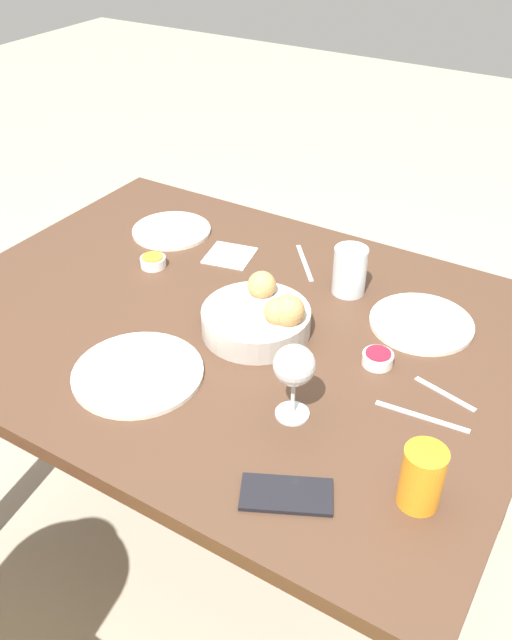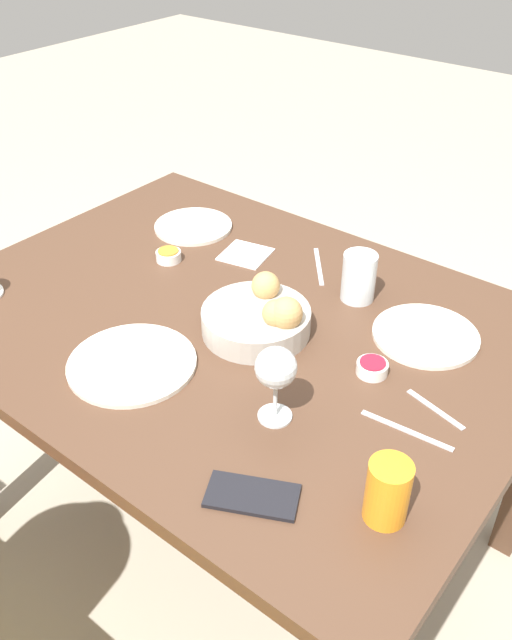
# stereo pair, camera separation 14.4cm
# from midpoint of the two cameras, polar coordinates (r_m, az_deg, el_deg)

# --- Properties ---
(ground_plane) EXTENTS (10.00, 10.00, 0.00)m
(ground_plane) POSITION_cam_midpoint_polar(r_m,az_deg,el_deg) (2.05, -3.87, -17.81)
(ground_plane) COLOR #A89E89
(dining_table) EXTENTS (1.33, 0.99, 0.77)m
(dining_table) POSITION_cam_midpoint_polar(r_m,az_deg,el_deg) (1.56, -4.85, -2.93)
(dining_table) COLOR #4C3323
(dining_table) RESTS_ON ground_plane
(bread_basket) EXTENTS (0.23, 0.23, 0.11)m
(bread_basket) POSITION_cam_midpoint_polar(r_m,az_deg,el_deg) (1.44, -2.50, 0.14)
(bread_basket) COLOR #B2ADA3
(bread_basket) RESTS_ON dining_table
(plate_near_left) EXTENTS (0.23, 0.23, 0.01)m
(plate_near_left) POSITION_cam_midpoint_polar(r_m,az_deg,el_deg) (1.50, 11.12, -0.35)
(plate_near_left) COLOR silver
(plate_near_left) RESTS_ON dining_table
(plate_near_right) EXTENTS (0.21, 0.21, 0.01)m
(plate_near_right) POSITION_cam_midpoint_polar(r_m,az_deg,el_deg) (1.86, -9.36, 7.38)
(plate_near_right) COLOR silver
(plate_near_right) RESTS_ON dining_table
(plate_far_center) EXTENTS (0.26, 0.26, 0.01)m
(plate_far_center) POSITION_cam_midpoint_polar(r_m,az_deg,el_deg) (1.38, -12.91, -4.49)
(plate_far_center) COLOR silver
(plate_far_center) RESTS_ON dining_table
(juice_glass) EXTENTS (0.07, 0.07, 0.11)m
(juice_glass) POSITION_cam_midpoint_polar(r_m,az_deg,el_deg) (1.10, 10.10, -13.08)
(juice_glass) COLOR orange
(juice_glass) RESTS_ON dining_table
(water_tumbler) EXTENTS (0.08, 0.08, 0.11)m
(water_tumbler) POSITION_cam_midpoint_polar(r_m,az_deg,el_deg) (1.57, 5.30, 4.08)
(water_tumbler) COLOR silver
(water_tumbler) RESTS_ON dining_table
(wine_glass) EXTENTS (0.08, 0.08, 0.16)m
(wine_glass) POSITION_cam_midpoint_polar(r_m,az_deg,el_deg) (1.19, -0.24, -4.18)
(wine_glass) COLOR silver
(wine_glass) RESTS_ON dining_table
(jam_bowl_berry) EXTENTS (0.06, 0.06, 0.03)m
(jam_bowl_berry) POSITION_cam_midpoint_polar(r_m,az_deg,el_deg) (1.38, 7.28, -3.33)
(jam_bowl_berry) COLOR white
(jam_bowl_berry) RESTS_ON dining_table
(jam_bowl_honey) EXTENTS (0.06, 0.06, 0.03)m
(jam_bowl_honey) POSITION_cam_midpoint_polar(r_m,az_deg,el_deg) (1.71, -11.08, 4.79)
(jam_bowl_honey) COLOR white
(jam_bowl_honey) RESTS_ON dining_table
(fork_silver) EXTENTS (0.12, 0.14, 0.00)m
(fork_silver) POSITION_cam_midpoint_polar(r_m,az_deg,el_deg) (1.70, 1.68, 4.77)
(fork_silver) COLOR #B7B7BC
(fork_silver) RESTS_ON dining_table
(knife_silver) EXTENTS (0.18, 0.03, 0.00)m
(knife_silver) POSITION_cam_midpoint_polar(r_m,az_deg,el_deg) (1.28, 10.66, -8.14)
(knife_silver) COLOR #B7B7BC
(knife_silver) RESTS_ON dining_table
(spoon_coffee) EXTENTS (0.13, 0.04, 0.00)m
(spoon_coffee) POSITION_cam_midpoint_polar(r_m,az_deg,el_deg) (1.33, 12.66, -6.22)
(spoon_coffee) COLOR #B7B7BC
(spoon_coffee) RESTS_ON dining_table
(napkin) EXTENTS (0.14, 0.14, 0.00)m
(napkin) POSITION_cam_midpoint_polar(r_m,az_deg,el_deg) (1.73, -4.61, 5.37)
(napkin) COLOR white
(napkin) RESTS_ON dining_table
(cell_phone) EXTENTS (0.17, 0.13, 0.01)m
(cell_phone) POSITION_cam_midpoint_polar(r_m,az_deg,el_deg) (1.13, -1.19, -14.65)
(cell_phone) COLOR black
(cell_phone) RESTS_ON dining_table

